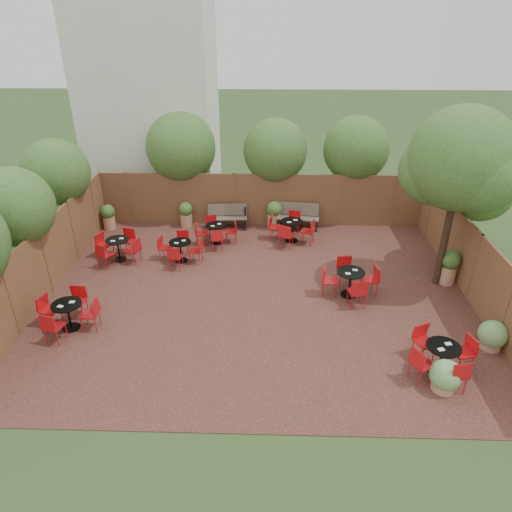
{
  "coord_description": "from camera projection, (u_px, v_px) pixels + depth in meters",
  "views": [
    {
      "loc": [
        0.3,
        -11.26,
        7.24
      ],
      "look_at": [
        -0.05,
        0.5,
        1.0
      ],
      "focal_mm": 32.43,
      "sensor_mm": 36.0,
      "label": 1
    }
  ],
  "objects": [
    {
      "name": "courtyard_paving",
      "position": [
        257.0,
        294.0,
        13.34
      ],
      "size": [
        12.0,
        10.0,
        0.02
      ],
      "primitive_type": "cube",
      "color": "#331B14",
      "rests_on": "ground"
    },
    {
      "name": "bistro_tables",
      "position": [
        238.0,
        268.0,
        13.82
      ],
      "size": [
        10.48,
        8.29,
        0.89
      ],
      "color": "black",
      "rests_on": "courtyard_paving"
    },
    {
      "name": "planters",
      "position": [
        262.0,
        227.0,
        16.13
      ],
      "size": [
        11.85,
        4.42,
        1.07
      ],
      "color": "#B17B58",
      "rests_on": "courtyard_paving"
    },
    {
      "name": "park_bench_right",
      "position": [
        298.0,
        216.0,
        17.16
      ],
      "size": [
        1.6,
        0.68,
        0.96
      ],
      "rotation": [
        0.0,
        0.0,
        -0.12
      ],
      "color": "brown",
      "rests_on": "courtyard_paving"
    },
    {
      "name": "fence_right",
      "position": [
        475.0,
        268.0,
        12.72
      ],
      "size": [
        0.08,
        10.0,
        2.0
      ],
      "primitive_type": "cube",
      "color": "brown",
      "rests_on": "ground"
    },
    {
      "name": "ground",
      "position": [
        257.0,
        295.0,
        13.35
      ],
      "size": [
        80.0,
        80.0,
        0.0
      ],
      "primitive_type": "plane",
      "color": "#354F23",
      "rests_on": "ground"
    },
    {
      "name": "fence_left",
      "position": [
        45.0,
        261.0,
        13.04
      ],
      "size": [
        0.08,
        10.0,
        2.0
      ],
      "primitive_type": "cube",
      "color": "brown",
      "rests_on": "ground"
    },
    {
      "name": "overhang_foliage",
      "position": [
        196.0,
        172.0,
        14.73
      ],
      "size": [
        15.55,
        10.78,
        2.58
      ],
      "color": "#345E1E",
      "rests_on": "ground"
    },
    {
      "name": "low_shrubs",
      "position": [
        466.0,
        358.0,
        10.38
      ],
      "size": [
        2.27,
        2.12,
        0.73
      ],
      "color": "#B17B58",
      "rests_on": "courtyard_paving"
    },
    {
      "name": "fence_back",
      "position": [
        261.0,
        200.0,
        17.29
      ],
      "size": [
        12.0,
        0.08,
        2.0
      ],
      "primitive_type": "cube",
      "color": "brown",
      "rests_on": "ground"
    },
    {
      "name": "park_bench_left",
      "position": [
        227.0,
        216.0,
        17.24
      ],
      "size": [
        1.5,
        0.63,
        0.9
      ],
      "rotation": [
        0.0,
        0.0,
        0.11
      ],
      "color": "brown",
      "rests_on": "courtyard_paving"
    },
    {
      "name": "neighbour_building",
      "position": [
        152.0,
        102.0,
        18.66
      ],
      "size": [
        5.0,
        4.0,
        8.0
      ],
      "primitive_type": "cube",
      "color": "silver",
      "rests_on": "ground"
    },
    {
      "name": "courtyard_tree",
      "position": [
        460.0,
        165.0,
        12.17
      ],
      "size": [
        2.89,
        2.81,
        5.2
      ],
      "rotation": [
        0.0,
        0.0,
        0.24
      ],
      "color": "black",
      "rests_on": "courtyard_paving"
    }
  ]
}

